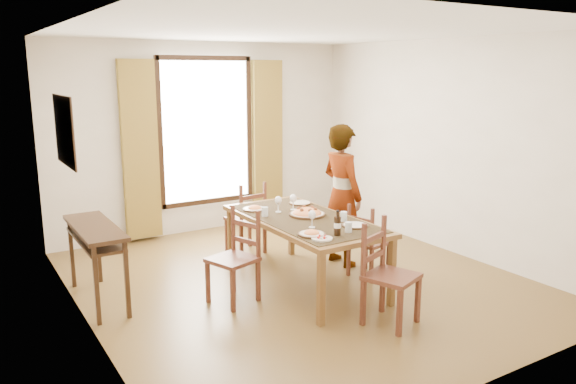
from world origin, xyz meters
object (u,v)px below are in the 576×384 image
man (342,195)px  pasta_platter (307,211)px  dining_table (304,223)px  console_table (95,237)px

man → pasta_platter: 0.75m
dining_table → pasta_platter: pasta_platter is taller
man → pasta_platter: man is taller
dining_table → pasta_platter: size_ratio=4.98×
dining_table → console_table: bearing=160.8°
dining_table → man: 0.86m
console_table → pasta_platter: pasta_platter is taller
dining_table → man: man is taller
dining_table → man: (0.77, 0.35, 0.15)m
console_table → dining_table: console_table is taller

